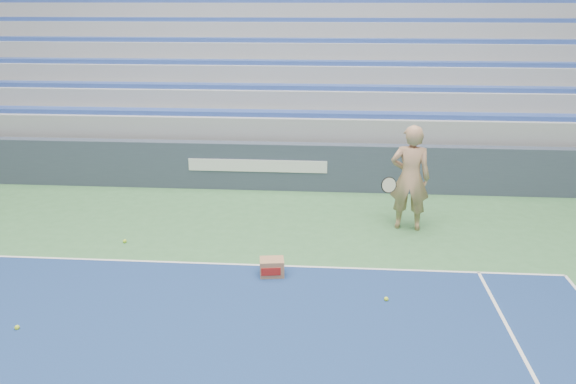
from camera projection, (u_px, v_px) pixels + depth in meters
name	position (u px, v px, depth m)	size (l,w,h in m)	color
sponsor_barrier	(258.00, 166.00, 13.03)	(30.00, 0.32, 1.10)	#353F50
bleachers	(280.00, 60.00, 17.82)	(31.00, 9.15, 7.30)	#969A9E
tennis_player	(410.00, 178.00, 10.61)	(1.01, 0.92, 2.05)	tan
ball_box	(272.00, 268.00, 9.03)	(0.42, 0.35, 0.29)	#A3724F
tennis_ball_0	(125.00, 241.00, 10.27)	(0.07, 0.07, 0.07)	#C9EB30
tennis_ball_1	(386.00, 299.00, 8.30)	(0.07, 0.07, 0.07)	#C9EB30
tennis_ball_2	(265.00, 262.00, 9.46)	(0.07, 0.07, 0.07)	#C9EB30
tennis_ball_3	(17.00, 328.00, 7.59)	(0.07, 0.07, 0.07)	#C9EB30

